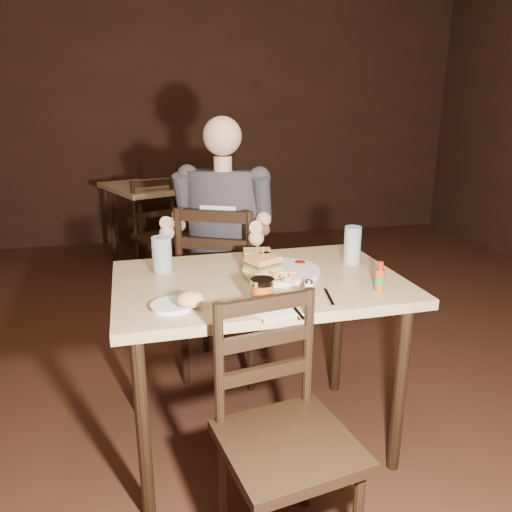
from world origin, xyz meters
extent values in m
plane|color=black|center=(0.00, 0.00, 0.00)|extent=(7.00, 7.00, 0.00)
plane|color=#351D13|center=(0.00, 3.50, 1.40)|extent=(6.00, 0.00, 6.00)
cube|color=tan|center=(-0.02, -0.05, 0.75)|extent=(1.16, 0.79, 0.04)
cylinder|color=black|center=(-0.51, -0.37, 0.36)|extent=(0.05, 0.05, 0.73)
cylinder|color=black|center=(-0.52, 0.24, 0.36)|extent=(0.05, 0.05, 0.73)
cylinder|color=black|center=(0.48, -0.34, 0.36)|extent=(0.05, 0.05, 0.73)
cylinder|color=black|center=(0.47, 0.27, 0.36)|extent=(0.05, 0.05, 0.73)
cube|color=tan|center=(-0.32, 2.50, 0.75)|extent=(1.05, 1.05, 0.04)
cylinder|color=black|center=(-0.49, 2.08, 0.36)|extent=(0.04, 0.04, 0.73)
cylinder|color=black|center=(-0.74, 2.67, 0.36)|extent=(0.04, 0.04, 0.73)
cylinder|color=black|center=(0.10, 2.33, 0.36)|extent=(0.04, 0.04, 0.73)
cylinder|color=black|center=(-0.15, 2.92, 0.36)|extent=(0.04, 0.04, 0.73)
cylinder|color=white|center=(0.08, -0.02, 0.78)|extent=(0.32, 0.32, 0.02)
ellipsoid|color=maroon|center=(0.18, 0.04, 0.79)|extent=(0.05, 0.05, 0.01)
cylinder|color=silver|center=(-0.39, 0.12, 0.85)|extent=(0.08, 0.08, 0.15)
cylinder|color=silver|center=(0.42, 0.05, 0.85)|extent=(0.08, 0.08, 0.17)
cube|color=white|center=(-0.04, -0.38, 0.77)|extent=(0.18, 0.17, 0.00)
cube|color=silver|center=(0.02, -0.37, 0.78)|extent=(0.02, 0.22, 0.01)
cube|color=silver|center=(0.18, -0.32, 0.78)|extent=(0.04, 0.16, 0.01)
cylinder|color=white|center=(-0.38, -0.28, 0.78)|extent=(0.15, 0.15, 0.01)
ellipsoid|color=tan|center=(-0.32, -0.31, 0.81)|extent=(0.10, 0.08, 0.06)
camera|label=1|loc=(-0.46, -1.89, 1.45)|focal=35.00mm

